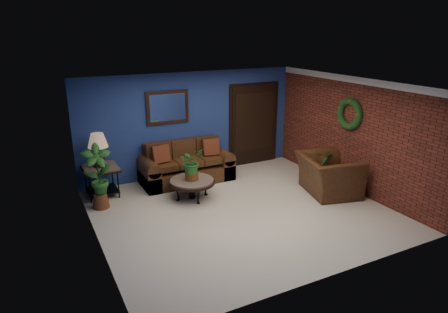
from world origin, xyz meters
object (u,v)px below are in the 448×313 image
side_chair (201,158)px  sofa (186,168)px  table_lamp (98,146)px  coffee_table (192,182)px  end_table (101,173)px  armchair (328,175)px

side_chair → sofa: bearing=171.7°
table_lamp → side_chair: table_lamp is taller
sofa → side_chair: bearing=4.4°
coffee_table → sofa: bearing=75.4°
side_chair → end_table: bearing=168.9°
end_table → table_lamp: table_lamp is taller
coffee_table → side_chair: side_chair is taller
side_chair → table_lamp: bearing=168.9°
end_table → side_chair: (2.37, 0.06, -0.03)m
sofa → side_chair: 0.45m
coffee_table → end_table: size_ratio=1.34×
end_table → side_chair: bearing=1.5°
end_table → armchair: armchair is taller
sofa → table_lamp: (-1.95, -0.03, 0.80)m
end_table → table_lamp: (0.00, -0.00, 0.61)m
side_chair → armchair: 3.00m
sofa → coffee_table: 1.08m
sofa → coffee_table: size_ratio=2.19×
table_lamp → armchair: size_ratio=0.54×
coffee_table → armchair: bearing=-21.3°
table_lamp → side_chair: (2.37, 0.06, -0.63)m
sofa → armchair: size_ratio=1.65×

